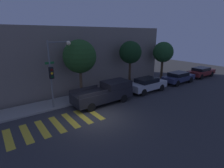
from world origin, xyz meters
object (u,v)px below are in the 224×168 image
traffic_light_pole (55,66)px  sedan_near_corner (147,84)px  sedan_far_end (201,72)px  tree_midblock (130,53)px  tree_far_end (163,52)px  sedan_middle (179,77)px  pickup_truck (105,93)px  tree_near_corner (80,57)px

traffic_light_pole → sedan_near_corner: size_ratio=1.25×
sedan_far_end → tree_midblock: size_ratio=0.89×
traffic_light_pole → tree_far_end: size_ratio=1.10×
traffic_light_pole → sedan_middle: size_ratio=1.21×
traffic_light_pole → tree_midblock: traffic_light_pole is taller
pickup_truck → sedan_middle: (10.98, 0.00, -0.19)m
tree_midblock → tree_far_end: 5.57m
sedan_near_corner → tree_near_corner: tree_near_corner is taller
sedan_middle → tree_far_end: size_ratio=0.91×
tree_near_corner → tree_far_end: size_ratio=1.10×
tree_near_corner → tree_far_end: (11.55, 0.00, -0.32)m
sedan_far_end → pickup_truck: bearing=-180.0°
sedan_near_corner → tree_near_corner: (-6.64, 2.06, 3.19)m
traffic_light_pole → sedan_far_end: 20.47m
traffic_light_pole → sedan_middle: bearing=-4.9°
tree_midblock → sedan_middle: bearing=-18.1°
sedan_middle → tree_near_corner: bearing=170.5°
sedan_far_end → tree_near_corner: (-17.75, 2.06, 3.24)m
pickup_truck → sedan_middle: bearing=0.0°
sedan_far_end → tree_far_end: 7.15m
sedan_near_corner → sedan_far_end: bearing=0.0°
pickup_truck → sedan_middle: pickup_truck is taller
sedan_middle → tree_far_end: tree_far_end is taller
sedan_near_corner → tree_midblock: size_ratio=0.84×
tree_midblock → tree_far_end: size_ratio=1.05×
pickup_truck → tree_midblock: 5.94m
sedan_near_corner → sedan_middle: size_ratio=0.96×
pickup_truck → sedan_far_end: 16.44m
sedan_middle → tree_midblock: 7.36m
traffic_light_pole → sedan_middle: traffic_light_pole is taller
tree_midblock → tree_far_end: tree_midblock is taller
sedan_near_corner → tree_near_corner: bearing=162.8°
traffic_light_pole → sedan_far_end: bearing=-3.6°
tree_far_end → traffic_light_pole: bearing=-176.8°
pickup_truck → tree_far_end: (10.24, 2.06, 2.72)m
traffic_light_pole → tree_midblock: (8.48, 0.79, 0.45)m
sedan_far_end → tree_near_corner: 18.16m
sedan_middle → tree_midblock: (-6.30, 2.06, 3.22)m
sedan_near_corner → sedan_far_end: sedan_near_corner is taller
traffic_light_pole → sedan_far_end: traffic_light_pole is taller
sedan_near_corner → sedan_middle: 5.65m
sedan_near_corner → tree_midblock: bearing=107.5°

